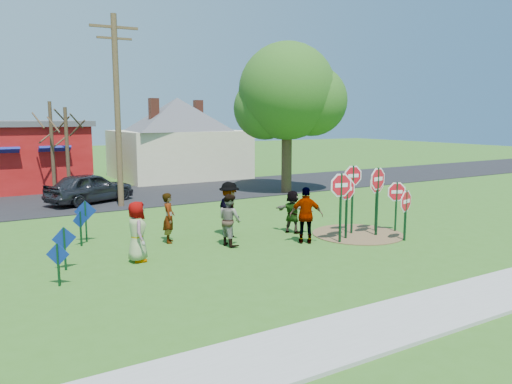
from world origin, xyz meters
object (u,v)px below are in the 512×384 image
Objects in this scene: stop_sign_a at (347,195)px; stop_sign_d at (377,188)px; person_b at (169,218)px; leafy_tree at (289,97)px; stop_sign_b at (353,182)px; utility_pole at (117,108)px; person_a at (137,232)px; suv at (90,188)px; stop_sign_c at (378,186)px.

stop_sign_a is 1.00× the size of stop_sign_d.
leafy_tree is at bearing -30.76° from person_b.
stop_sign_a is 0.87× the size of stop_sign_b.
utility_pole is 9.14m from leafy_tree.
suv is (1.09, 10.67, -0.11)m from person_a.
stop_sign_c is 1.14× the size of stop_sign_d.
person_a is (-8.12, 1.25, -0.89)m from stop_sign_c.
stop_sign_b is at bearing -111.56° from leafy_tree.
utility_pole is (2.09, 9.01, 3.65)m from person_a.
stop_sign_b is 1.47× the size of person_a.
stop_sign_c is at bearing -90.23° from person_b.
utility_pole is at bearing -171.70° from suv.
stop_sign_c is at bearing -136.79° from stop_sign_d.
stop_sign_c is 0.32× the size of leafy_tree.
person_b is at bearing 147.48° from stop_sign_a.
stop_sign_b is 1.01× the size of stop_sign_c.
utility_pole is 1.07× the size of leafy_tree.
stop_sign_c is at bearing -59.54° from utility_pole.
stop_sign_a is 13.11m from suv.
utility_pole is (1.00, -1.67, 3.76)m from suv.
stop_sign_c reaches higher than suv.
person_b is at bearing -143.96° from leafy_tree.
person_b is 9.09m from suv.
leafy_tree is at bearing -2.57° from utility_pole.
stop_sign_d is 10.35m from leafy_tree.
leafy_tree is at bearing 70.45° from stop_sign_d.
suv is (-7.03, 11.92, -1.00)m from stop_sign_c.
suv is at bearing 119.39° from stop_sign_d.
stop_sign_c is at bearing -172.21° from suv.
utility_pole reaches higher than stop_sign_a.
stop_sign_b reaches higher than stop_sign_d.
stop_sign_b is at bearing 120.23° from stop_sign_c.
stop_sign_a reaches higher than suv.
stop_sign_c is (0.55, -0.65, -0.10)m from stop_sign_b.
utility_pole is (0.52, 7.42, 3.70)m from person_b.
suv is at bearing 2.34° from person_a.
stop_sign_d is at bearing 4.09° from stop_sign_a.
stop_sign_d is 1.35× the size of person_b.
suv is (-0.48, 9.08, -0.06)m from person_b.
suv is at bearing 110.34° from stop_sign_c.
suv is (-5.82, 11.72, -0.76)m from stop_sign_a.
stop_sign_a is 0.86m from stop_sign_b.
leafy_tree is (9.63, 7.01, 4.36)m from person_b.
person_a is (-8.59, 0.75, -0.72)m from stop_sign_d.
stop_sign_a is 1.35× the size of person_b.
utility_pole is at bearing 110.26° from stop_sign_c.
stop_sign_b is 1.15× the size of stop_sign_d.
utility_pole reaches higher than stop_sign_c.
stop_sign_c is at bearing -41.52° from stop_sign_b.
person_a is at bearing 161.07° from stop_sign_c.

